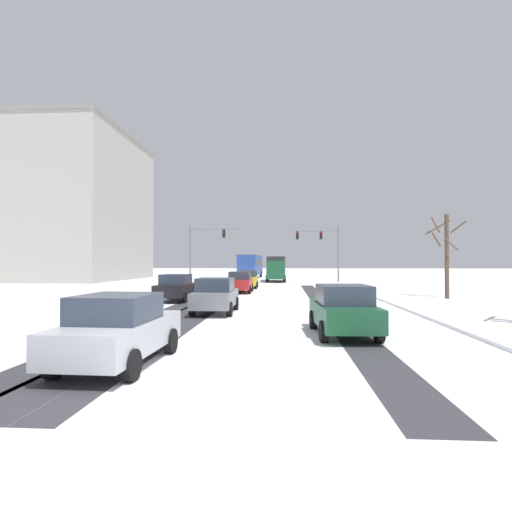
# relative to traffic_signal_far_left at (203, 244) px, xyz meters

# --- Properties ---
(ground_plane) EXTENTS (300.00, 300.00, 0.00)m
(ground_plane) POSITION_rel_traffic_signal_far_left_xyz_m (7.05, -39.03, -4.39)
(ground_plane) COLOR white
(wheel_track_left_lane) EXTENTS (1.12, 36.27, 0.01)m
(wheel_track_left_lane) POSITION_rel_traffic_signal_far_left_xyz_m (3.62, -22.55, -4.39)
(wheel_track_left_lane) COLOR #38383D
(wheel_track_left_lane) RESTS_ON ground
(wheel_track_right_lane) EXTENTS (1.14, 36.27, 0.01)m
(wheel_track_right_lane) POSITION_rel_traffic_signal_far_left_xyz_m (4.58, -22.55, -4.39)
(wheel_track_right_lane) COLOR #38383D
(wheel_track_right_lane) RESTS_ON ground
(wheel_track_center) EXTENTS (1.18, 36.27, 0.01)m
(wheel_track_center) POSITION_rel_traffic_signal_far_left_xyz_m (11.33, -22.55, -4.39)
(wheel_track_center) COLOR #38383D
(wheel_track_center) RESTS_ON ground
(wheel_track_oncoming) EXTENTS (0.72, 36.27, 0.01)m
(wheel_track_oncoming) POSITION_rel_traffic_signal_far_left_xyz_m (5.52, -22.55, -4.39)
(wheel_track_oncoming) COLOR #38383D
(wheel_track_oncoming) RESTS_ON ground
(sidewalk_kerb_right) EXTENTS (4.00, 36.27, 0.12)m
(sidewalk_kerb_right) POSITION_rel_traffic_signal_far_left_xyz_m (16.97, -24.20, -4.33)
(sidewalk_kerb_right) COLOR white
(sidewalk_kerb_right) RESTS_ON ground
(traffic_signal_far_left) EXTENTS (5.53, 0.48, 6.50)m
(traffic_signal_far_left) POSITION_rel_traffic_signal_far_left_xyz_m (0.00, 0.00, 0.00)
(traffic_signal_far_left) COLOR slate
(traffic_signal_far_left) RESTS_ON ground
(traffic_signal_far_right) EXTENTS (5.22, 0.40, 6.50)m
(traffic_signal_far_right) POSITION_rel_traffic_signal_far_left_xyz_m (13.80, 3.91, 0.21)
(traffic_signal_far_right) COLOR slate
(traffic_signal_far_right) RESTS_ON ground
(car_yellow_cab_lead) EXTENTS (1.91, 4.14, 1.62)m
(car_yellow_cab_lead) POSITION_rel_traffic_signal_far_left_xyz_m (5.79, -8.90, -3.58)
(car_yellow_cab_lead) COLOR yellow
(car_yellow_cab_lead) RESTS_ON ground
(car_red_second) EXTENTS (1.86, 4.11, 1.62)m
(car_red_second) POSITION_rel_traffic_signal_far_left_xyz_m (5.72, -14.49, -3.58)
(car_red_second) COLOR red
(car_red_second) RESTS_ON ground
(car_black_third) EXTENTS (1.89, 4.13, 1.62)m
(car_black_third) POSITION_rel_traffic_signal_far_left_xyz_m (2.58, -21.57, -3.58)
(car_black_third) COLOR black
(car_black_third) RESTS_ON ground
(car_grey_fourth) EXTENTS (1.86, 4.11, 1.62)m
(car_grey_fourth) POSITION_rel_traffic_signal_far_left_xyz_m (5.94, -27.29, -3.58)
(car_grey_fourth) COLOR slate
(car_grey_fourth) RESTS_ON ground
(car_dark_green_fifth) EXTENTS (2.00, 4.18, 1.62)m
(car_dark_green_fifth) POSITION_rel_traffic_signal_far_left_xyz_m (11.01, -32.79, -3.58)
(car_dark_green_fifth) COLOR #194C2D
(car_dark_green_fifth) RESTS_ON ground
(car_silver_sixth) EXTENTS (1.94, 4.16, 1.62)m
(car_silver_sixth) POSITION_rel_traffic_signal_far_left_xyz_m (5.33, -37.07, -3.58)
(car_silver_sixth) COLOR #B7BABF
(car_silver_sixth) RESTS_ON ground
(bus_oncoming) EXTENTS (3.03, 11.10, 3.38)m
(bus_oncoming) POSITION_rel_traffic_signal_far_left_xyz_m (4.10, 15.53, -2.40)
(bus_oncoming) COLOR #284793
(bus_oncoming) RESTS_ON ground
(box_truck_delivery) EXTENTS (2.38, 7.43, 3.02)m
(box_truck_delivery) POSITION_rel_traffic_signal_far_left_xyz_m (8.10, 4.08, -2.76)
(box_truck_delivery) COLOR #194C2D
(box_truck_delivery) RESTS_ON ground
(bare_tree_sidewalk_mid) EXTENTS (2.12, 1.86, 5.38)m
(bare_tree_sidewalk_mid) POSITION_rel_traffic_signal_far_left_xyz_m (19.36, -19.21, -1.37)
(bare_tree_sidewalk_mid) COLOR brown
(bare_tree_sidewalk_mid) RESTS_ON ground
(office_building_far_left_block) EXTENTS (29.66, 21.27, 19.56)m
(office_building_far_left_block) POSITION_rel_traffic_signal_far_left_xyz_m (-26.27, 7.70, 5.39)
(office_building_far_left_block) COLOR #B2ADA3
(office_building_far_left_block) RESTS_ON ground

